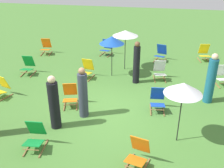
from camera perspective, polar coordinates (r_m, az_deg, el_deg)
The scene contains 21 objects.
ground_plane at distance 9.09m, azimuth -1.43°, elevation -6.12°, with size 40.00×40.00×0.00m, color #477A33.
deckchair_0 at distance 11.50m, azimuth 10.28°, elevation 2.78°, with size 0.59×0.83×0.83m.
deckchair_1 at distance 7.68m, azimuth -16.29°, elevation -10.81°, with size 0.54×0.80×0.83m.
deckchair_2 at distance 14.21m, azimuth 19.28°, elevation 6.30°, with size 0.58×0.82×0.83m.
deckchair_3 at distance 11.78m, azimuth 22.73°, elevation 1.66°, with size 0.63×0.85×0.83m.
deckchair_4 at distance 6.88m, azimuth 5.61°, elevation -14.72°, with size 0.65×0.86×0.83m.
deckchair_6 at distance 14.78m, azimuth -14.06°, elevation 7.74°, with size 0.58×0.82×0.83m.
deckchair_7 at distance 9.46m, azimuth -9.01°, elevation -2.50°, with size 0.66×0.86×0.83m.
deckchair_8 at distance 12.42m, azimuth -17.69°, elevation 3.72°, with size 0.53×0.79×0.83m.
deckchair_9 at distance 10.71m, azimuth -22.93°, elevation -0.79°, with size 0.68×0.87×0.83m.
deckchair_10 at distance 14.21m, azimuth -1.21°, elevation 7.79°, with size 0.62×0.84×0.83m.
deckchair_11 at distance 13.59m, azimuth 10.47°, elevation 6.48°, with size 0.66×0.86×0.83m.
deckchair_13 at distance 11.52m, azimuth -5.46°, elevation 3.15°, with size 0.57×0.82×0.83m.
deckchair_14 at distance 9.19m, azimuth 9.82°, elevation -3.46°, with size 0.54×0.80×0.83m.
umbrella_0 at distance 7.18m, azimuth 15.17°, elevation -0.92°, with size 1.03×1.03×1.86m.
umbrella_1 at distance 11.19m, azimuth -0.04°, elevation 9.46°, with size 1.06×1.06×1.80m.
umbrella_2 at distance 11.93m, azimuth 2.92°, elevation 10.89°, with size 1.15×1.15×1.84m.
person_1 at distance 10.85m, azimuth 5.31°, elevation 4.47°, with size 0.31×0.31×1.78m.
person_2 at distance 9.95m, azimuth 20.55°, elevation 0.86°, with size 0.40×0.40×1.86m.
person_3 at distance 8.56m, azimuth -6.28°, elevation -2.13°, with size 0.41×0.41×1.73m.
person_4 at distance 8.14m, azimuth -12.40°, elevation -4.19°, with size 0.45×0.45×1.75m.
Camera 1 is at (1.66, -7.50, 4.86)m, focal length 42.37 mm.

